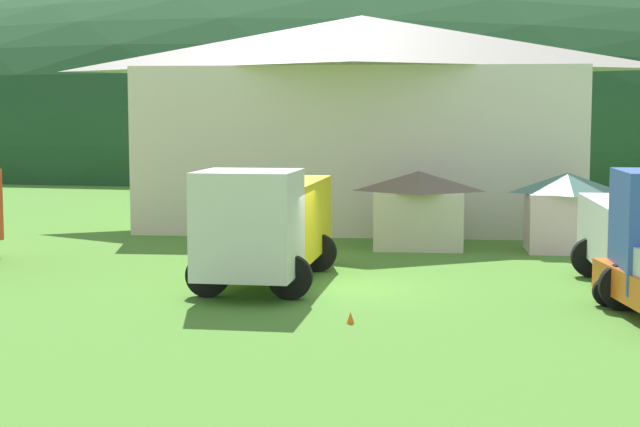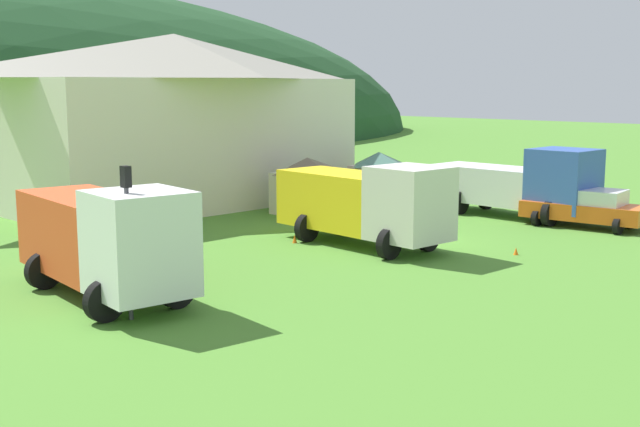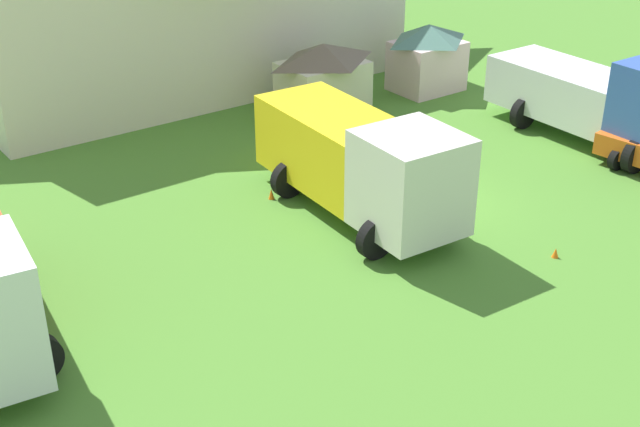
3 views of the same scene
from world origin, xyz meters
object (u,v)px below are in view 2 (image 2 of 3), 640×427
at_px(flatbed_truck_yellow, 367,202).
at_px(service_pickup_orange, 587,208).
at_px(depot_building, 176,117).
at_px(heavy_rig_white, 106,237).
at_px(traffic_cone_near_pickup, 516,255).
at_px(play_shed_cream, 307,185).
at_px(play_shed_pink, 379,177).
at_px(box_truck_blue, 522,182).
at_px(traffic_cone_mid_row, 295,243).
at_px(traffic_light_west, 128,226).

xyz_separation_m(flatbed_truck_yellow, service_pickup_orange, (9.66, -3.96, -0.88)).
distance_m(depot_building, heavy_rig_white, 19.01).
bearing_deg(heavy_rig_white, traffic_cone_near_pickup, 75.80).
xyz_separation_m(play_shed_cream, play_shed_pink, (4.88, -0.26, -0.00)).
height_order(depot_building, flatbed_truck_yellow, depot_building).
relative_size(flatbed_truck_yellow, service_pickup_orange, 1.39).
xyz_separation_m(heavy_rig_white, box_truck_blue, (20.70, -1.00, -0.14)).
bearing_deg(play_shed_pink, play_shed_cream, 176.92).
distance_m(depot_building, play_shed_cream, 8.07).
distance_m(box_truck_blue, traffic_cone_mid_row, 11.89).
bearing_deg(traffic_cone_mid_row, traffic_cone_near_pickup, -60.76).
bearing_deg(depot_building, flatbed_truck_yellow, -96.72).
bearing_deg(traffic_light_west, traffic_cone_mid_row, 23.55).
xyz_separation_m(play_shed_pink, traffic_light_west, (-20.42, -9.02, 1.11)).
relative_size(play_shed_pink, traffic_cone_near_pickup, 5.25).
relative_size(play_shed_pink, heavy_rig_white, 0.37).
bearing_deg(play_shed_pink, heavy_rig_white, -161.14).
xyz_separation_m(service_pickup_orange, traffic_cone_mid_row, (-11.10, 6.40, -0.83)).
distance_m(traffic_light_west, traffic_cone_near_pickup, 14.59).
distance_m(play_shed_pink, traffic_cone_near_pickup, 13.52).
height_order(service_pickup_orange, traffic_cone_near_pickup, service_pickup_orange).
height_order(flatbed_truck_yellow, traffic_light_west, traffic_light_west).
relative_size(heavy_rig_white, box_truck_blue, 0.96).
xyz_separation_m(play_shed_cream, traffic_cone_near_pickup, (-1.45, -12.14, -1.36)).
bearing_deg(depot_building, traffic_cone_mid_row, -104.66).
height_order(box_truck_blue, service_pickup_orange, box_truck_blue).
height_order(depot_building, traffic_cone_near_pickup, depot_building).
bearing_deg(depot_building, play_shed_pink, -45.45).
distance_m(box_truck_blue, traffic_cone_near_pickup, 8.55).
height_order(heavy_rig_white, traffic_cone_mid_row, heavy_rig_white).
bearing_deg(service_pickup_orange, flatbed_truck_yellow, -120.15).
distance_m(box_truck_blue, service_pickup_orange, 3.40).
xyz_separation_m(depot_building, play_shed_cream, (2.36, -7.09, -3.04)).
relative_size(depot_building, play_shed_pink, 6.57).
relative_size(play_shed_pink, flatbed_truck_yellow, 0.38).
xyz_separation_m(depot_building, box_truck_blue, (8.22, -15.10, -2.77)).
relative_size(box_truck_blue, traffic_cone_mid_row, 12.19).
relative_size(depot_building, traffic_light_west, 4.55).
xyz_separation_m(depot_building, heavy_rig_white, (-12.48, -14.09, -2.63)).
xyz_separation_m(depot_building, traffic_light_west, (-13.18, -16.37, -1.93)).
xyz_separation_m(play_shed_pink, box_truck_blue, (0.98, -7.74, 0.28)).
relative_size(flatbed_truck_yellow, traffic_cone_near_pickup, 13.90).
bearing_deg(service_pickup_orange, traffic_light_west, -103.29).
distance_m(play_shed_cream, traffic_cone_near_pickup, 12.30).
xyz_separation_m(heavy_rig_white, traffic_light_west, (-0.70, -2.28, 0.69)).
bearing_deg(traffic_cone_near_pickup, flatbed_truck_yellow, 118.54).
bearing_deg(depot_building, service_pickup_orange, -66.61).
bearing_deg(traffic_light_west, traffic_cone_near_pickup, -11.46).
distance_m(depot_building, play_shed_pink, 10.76).
bearing_deg(traffic_light_west, service_pickup_orange, -5.46).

